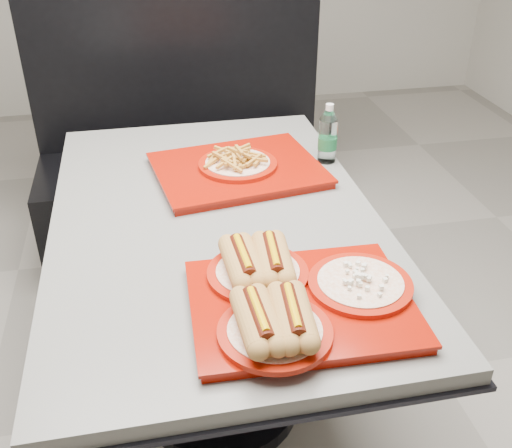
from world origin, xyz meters
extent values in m
plane|color=gray|center=(0.00, 0.00, 0.00)|extent=(6.00, 6.00, 0.00)
cylinder|color=black|center=(0.00, 0.00, 0.03)|extent=(0.52, 0.52, 0.05)
cylinder|color=black|center=(0.00, 0.00, 0.38)|extent=(0.11, 0.11, 0.66)
cube|color=black|center=(0.00, 0.00, 0.70)|extent=(0.92, 1.42, 0.01)
cube|color=slate|center=(0.00, 0.00, 0.73)|extent=(0.90, 1.40, 0.04)
cube|color=black|center=(0.00, 1.02, 0.23)|extent=(1.30, 0.55, 0.45)
cube|color=black|center=(0.00, 1.26, 0.80)|extent=(1.30, 0.10, 1.10)
cube|color=#8E0F03|center=(0.13, -0.45, 0.76)|extent=(0.48, 0.38, 0.02)
cube|color=#8E0F03|center=(0.13, -0.45, 0.77)|extent=(0.50, 0.39, 0.01)
cylinder|color=#9A1405|center=(0.05, -0.55, 0.78)|extent=(0.24, 0.24, 0.01)
cylinder|color=white|center=(0.05, -0.55, 0.79)|extent=(0.19, 0.19, 0.01)
cylinder|color=#9A1405|center=(0.05, -0.34, 0.78)|extent=(0.24, 0.24, 0.01)
cylinder|color=white|center=(0.05, -0.34, 0.79)|extent=(0.19, 0.19, 0.01)
cylinder|color=#9A1405|center=(0.27, -0.43, 0.78)|extent=(0.24, 0.24, 0.01)
cylinder|color=white|center=(0.27, -0.43, 0.79)|extent=(0.19, 0.19, 0.01)
cube|color=#8E0F03|center=(0.11, 0.24, 0.76)|extent=(0.55, 0.45, 0.02)
cube|color=#8E0F03|center=(0.11, 0.24, 0.77)|extent=(0.56, 0.47, 0.01)
cylinder|color=#9A1405|center=(0.11, 0.24, 0.79)|extent=(0.25, 0.25, 0.01)
cylinder|color=white|center=(0.11, 0.24, 0.79)|extent=(0.20, 0.20, 0.01)
cylinder|color=silver|center=(0.41, 0.28, 0.82)|extent=(0.06, 0.06, 0.14)
cylinder|color=#1A6A39|center=(0.41, 0.28, 0.81)|extent=(0.06, 0.06, 0.04)
cone|color=silver|center=(0.41, 0.28, 0.91)|extent=(0.06, 0.06, 0.03)
cylinder|color=silver|center=(0.41, 0.28, 0.94)|extent=(0.03, 0.03, 0.02)
camera|label=1|loc=(-0.17, -1.44, 1.60)|focal=42.00mm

